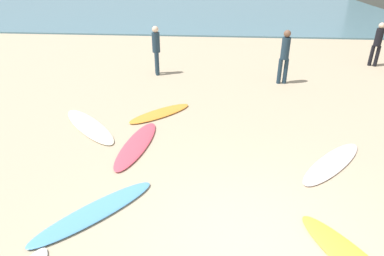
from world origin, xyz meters
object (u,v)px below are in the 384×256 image
surfboard_1 (160,113)px  surfboard_6 (332,163)px  surfboard_4 (89,126)px  beachgoer_mid (285,54)px  beachgoer_near (378,42)px  beachgoer_far (156,48)px  surfboard_0 (137,145)px  surfboard_3 (95,212)px

surfboard_1 → surfboard_6: (4.07, -2.19, -0.01)m
surfboard_1 → surfboard_4: size_ratio=0.79×
surfboard_4 → beachgoer_mid: (5.48, 3.74, 0.98)m
surfboard_6 → beachgoer_near: 8.25m
beachgoer_near → beachgoer_far: size_ratio=0.96×
surfboard_0 → surfboard_6: (4.35, -0.43, -0.01)m
surfboard_6 → beachgoer_mid: bearing=134.7°
beachgoer_far → surfboard_0: bearing=-12.3°
surfboard_0 → beachgoer_near: bearing=49.1°
surfboard_1 → surfboard_4: bearing=-106.3°
surfboard_0 → surfboard_4: bearing=157.2°
beachgoer_mid → surfboard_0: bearing=43.2°
surfboard_0 → surfboard_1: bearing=89.2°
surfboard_3 → beachgoer_near: (8.17, 9.27, 0.89)m
surfboard_1 → surfboard_4: surfboard_1 is taller
surfboard_1 → surfboard_6: bearing=17.5°
surfboard_3 → beachgoer_near: beachgoer_near is taller
beachgoer_far → surfboard_1: bearing=-5.8°
surfboard_1 → surfboard_4: (-1.71, -0.90, -0.00)m
beachgoer_mid → surfboard_4: bearing=28.8°
surfboard_0 → surfboard_4: size_ratio=0.91×
surfboard_6 → beachgoer_far: (-4.74, 5.66, 0.95)m
surfboard_4 → surfboard_6: surfboard_4 is taller
surfboard_0 → surfboard_4: 1.68m
surfboard_0 → beachgoer_mid: (4.04, 4.60, 0.98)m
surfboard_4 → beachgoer_near: beachgoer_near is taller
surfboard_4 → beachgoer_mid: bearing=171.1°
surfboard_6 → surfboard_1: bearing=-167.1°
surfboard_4 → beachgoer_near: size_ratio=1.50×
surfboard_1 → surfboard_0: bearing=-53.0°
surfboard_0 → beachgoer_mid: bearing=56.7°
surfboard_0 → surfboard_4: (-1.44, 0.86, -0.00)m
surfboard_3 → beachgoer_mid: beachgoer_mid is taller
surfboard_6 → beachgoer_near: size_ratio=1.36×
surfboard_3 → beachgoer_near: size_ratio=1.41×
surfboard_1 → beachgoer_near: (7.69, 5.17, 0.89)m
surfboard_0 → surfboard_1: 1.78m
beachgoer_mid → beachgoer_far: size_ratio=1.03×
surfboard_0 → beachgoer_mid: beachgoer_mid is taller
surfboard_0 → surfboard_3: bearing=-87.0°
beachgoer_far → surfboard_3: bearing=-15.2°
surfboard_4 → beachgoer_far: beachgoer_far is taller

